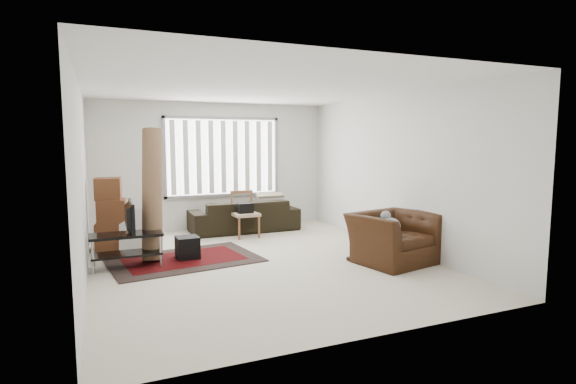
% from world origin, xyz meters
% --- Properties ---
extents(room, '(6.00, 6.02, 2.71)m').
position_xyz_m(room, '(0.03, 0.51, 1.76)').
color(room, beige).
rests_on(room, ground).
extents(persian_rug, '(2.45, 1.81, 0.02)m').
position_xyz_m(persian_rug, '(-1.09, 0.57, 0.01)').
color(persian_rug, black).
rests_on(persian_rug, ground).
extents(tv_stand, '(1.04, 0.47, 0.52)m').
position_xyz_m(tv_stand, '(-1.95, 0.50, 0.38)').
color(tv_stand, black).
rests_on(tv_stand, ground).
extents(tv, '(0.11, 0.84, 0.48)m').
position_xyz_m(tv, '(-1.95, 0.50, 0.76)').
color(tv, black).
rests_on(tv, tv_stand).
extents(subwoofer, '(0.36, 0.36, 0.35)m').
position_xyz_m(subwoofer, '(-1.02, 0.62, 0.19)').
color(subwoofer, black).
rests_on(subwoofer, persian_rug).
extents(moving_boxes, '(0.56, 0.53, 1.26)m').
position_xyz_m(moving_boxes, '(-2.13, 1.80, 0.59)').
color(moving_boxes, brown).
rests_on(moving_boxes, ground).
extents(white_flatpack, '(0.61, 0.36, 0.73)m').
position_xyz_m(white_flatpack, '(-1.72, 1.50, 0.37)').
color(white_flatpack, silver).
rests_on(white_flatpack, ground).
extents(rolled_rug, '(0.49, 0.81, 2.11)m').
position_xyz_m(rolled_rug, '(-1.51, 0.86, 1.05)').
color(rolled_rug, brown).
rests_on(rolled_rug, ground).
extents(sofa, '(2.26, 0.98, 0.87)m').
position_xyz_m(sofa, '(0.50, 2.45, 0.43)').
color(sofa, black).
rests_on(sofa, ground).
extents(side_chair, '(0.51, 0.51, 0.91)m').
position_xyz_m(side_chair, '(0.35, 1.89, 0.50)').
color(side_chair, '#9C8266').
rests_on(side_chair, ground).
extents(armchair, '(1.39, 1.27, 0.89)m').
position_xyz_m(armchair, '(1.91, -0.82, 0.45)').
color(armchair, '#31190A').
rests_on(armchair, ground).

